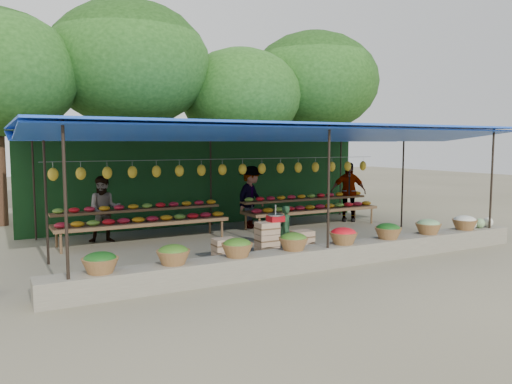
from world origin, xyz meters
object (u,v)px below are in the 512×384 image
crate_counter (266,244)px  weighing_scale (276,218)px  vendor_seated (285,229)px  blue_crate_back (102,275)px

crate_counter → weighing_scale: weighing_scale is taller
vendor_seated → blue_crate_back: bearing=-6.3°
crate_counter → weighing_scale: size_ratio=6.54×
weighing_scale → vendor_seated: size_ratio=0.34×
weighing_scale → vendor_seated: weighing_scale is taller
vendor_seated → weighing_scale: bearing=22.8°
vendor_seated → blue_crate_back: size_ratio=2.24×
blue_crate_back → vendor_seated: bearing=16.7°
vendor_seated → blue_crate_back: (-4.16, -0.70, -0.38)m
weighing_scale → blue_crate_back: 3.79m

